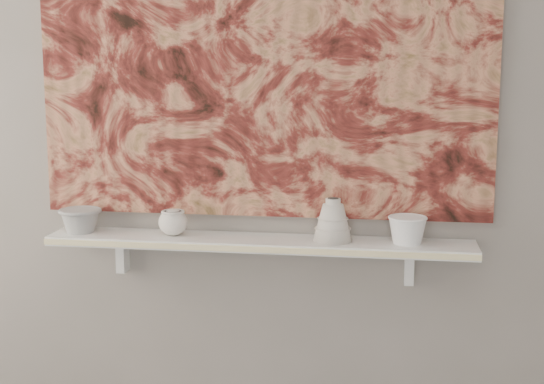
% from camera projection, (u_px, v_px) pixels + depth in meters
% --- Properties ---
extents(wall_back, '(3.60, 0.00, 3.60)m').
position_uv_depth(wall_back, '(263.00, 108.00, 2.50)').
color(wall_back, gray).
rests_on(wall_back, floor).
extents(shelf, '(1.40, 0.18, 0.03)m').
position_uv_depth(shelf, '(258.00, 243.00, 2.47)').
color(shelf, silver).
rests_on(shelf, wall_back).
extents(shelf_stripe, '(1.40, 0.01, 0.02)m').
position_uv_depth(shelf_stripe, '(253.00, 250.00, 2.38)').
color(shelf_stripe, beige).
rests_on(shelf_stripe, shelf).
extents(bracket_left, '(0.03, 0.06, 0.12)m').
position_uv_depth(bracket_left, '(123.00, 255.00, 2.62)').
color(bracket_left, silver).
rests_on(bracket_left, wall_back).
extents(bracket_right, '(0.03, 0.06, 0.12)m').
position_uv_depth(bracket_right, '(409.00, 266.00, 2.48)').
color(bracket_right, silver).
rests_on(bracket_right, wall_back).
extents(painting, '(1.50, 0.02, 1.10)m').
position_uv_depth(painting, '(262.00, 49.00, 2.45)').
color(painting, maroon).
rests_on(painting, wall_back).
extents(house_motif, '(0.09, 0.00, 0.08)m').
position_uv_depth(house_motif, '(400.00, 146.00, 2.42)').
color(house_motif, black).
rests_on(house_motif, painting).
extents(bowl_grey, '(0.15, 0.15, 0.08)m').
position_uv_depth(bowl_grey, '(80.00, 220.00, 2.56)').
color(bowl_grey, '#969693').
rests_on(bowl_grey, shelf).
extents(cup_cream, '(0.12, 0.12, 0.09)m').
position_uv_depth(cup_cream, '(173.00, 222.00, 2.51)').
color(cup_cream, beige).
rests_on(cup_cream, shelf).
extents(bell_vessel, '(0.14, 0.14, 0.14)m').
position_uv_depth(bell_vessel, '(333.00, 220.00, 2.42)').
color(bell_vessel, beige).
rests_on(bell_vessel, shelf).
extents(bowl_white, '(0.13, 0.13, 0.09)m').
position_uv_depth(bowl_white, '(407.00, 230.00, 2.39)').
color(bowl_white, white).
rests_on(bowl_white, shelf).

